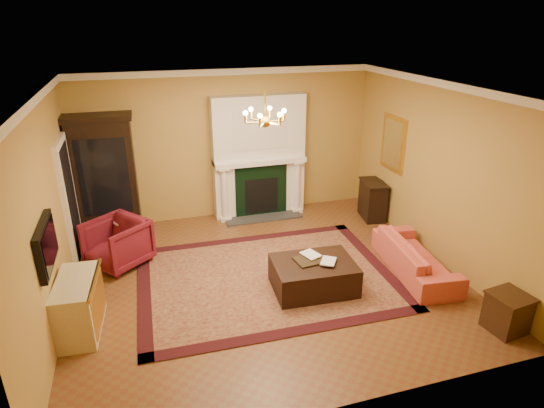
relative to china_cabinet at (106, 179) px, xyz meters
name	(u,v)px	position (x,y,z in m)	size (l,w,h in m)	color
floor	(266,278)	(2.40, -2.49, -1.12)	(6.00, 5.50, 0.02)	brown
ceiling	(265,88)	(2.40, -2.49, 1.90)	(6.00, 5.50, 0.02)	white
wall_back	(228,145)	(2.40, 0.27, 0.39)	(6.00, 0.02, 3.00)	#B48240
wall_front	(345,291)	(2.40, -5.25, 0.39)	(6.00, 0.02, 3.00)	#B48240
wall_left	(46,215)	(-0.61, -2.49, 0.39)	(0.02, 5.50, 3.00)	#B48240
wall_right	(439,173)	(5.41, -2.49, 0.39)	(0.02, 5.50, 3.00)	#B48240
fireplace	(259,159)	(3.00, 0.08, 0.09)	(1.90, 0.70, 2.50)	white
crown_molding	(248,84)	(2.40, -1.53, 1.83)	(6.00, 5.50, 0.12)	white
doorway	(70,200)	(-0.55, -0.79, -0.06)	(0.08, 1.05, 2.10)	white
tv_panel	(46,245)	(-0.55, -3.09, 0.24)	(0.09, 0.95, 0.58)	black
gilt_mirror	(393,143)	(5.37, -1.09, 0.54)	(0.06, 0.76, 1.05)	gold
chandelier	(265,118)	(2.40, -2.49, 1.50)	(0.63, 0.55, 0.53)	gold
oriental_rug	(267,278)	(2.41, -2.49, -1.10)	(4.04, 3.03, 0.02)	#49100F
china_cabinet	(106,179)	(0.00, 0.00, 0.00)	(1.11, 0.50, 2.21)	black
wingback_armchair	(117,241)	(0.14, -1.35, -0.66)	(0.86, 0.81, 0.89)	maroon
pedestal_table	(126,234)	(0.27, -0.96, -0.74)	(0.36, 0.36, 0.64)	black
commode	(79,306)	(-0.33, -3.03, -0.72)	(0.48, 1.02, 0.76)	beige
coral_sofa	(416,252)	(4.80, -3.01, -0.74)	(1.90, 0.55, 0.74)	#CF5541
end_table	(507,313)	(5.12, -4.67, -0.85)	(0.45, 0.45, 0.52)	#35210E
console_table	(372,201)	(5.18, -0.84, -0.72)	(0.39, 0.68, 0.76)	black
leather_ottoman	(313,275)	(3.01, -3.00, -0.86)	(1.23, 0.89, 0.46)	black
ottoman_tray	(310,260)	(2.97, -2.95, -0.62)	(0.45, 0.35, 0.03)	black
book_a	(305,249)	(2.92, -2.88, -0.45)	(0.22, 0.03, 0.30)	gray
book_b	(322,253)	(3.11, -3.05, -0.46)	(0.21, 0.02, 0.29)	gray
topiary_left	(223,151)	(2.26, 0.04, 0.35)	(0.15, 0.15, 0.41)	tan
topiary_right	(293,145)	(3.73, 0.04, 0.36)	(0.16, 0.16, 0.42)	tan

